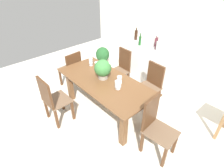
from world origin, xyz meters
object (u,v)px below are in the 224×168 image
(crystal_vase_right, at_px, (91,61))
(wine_bottle_green, at_px, (140,41))
(chair_near_left, at_px, (52,98))
(wine_bottle_clear, at_px, (156,42))
(chair_far_left, at_px, (121,68))
(wine_bottle_amber, at_px, (158,46))
(dining_table, at_px, (105,88))
(chair_foot_end, at_px, (155,125))
(crystal_vase_center_near, at_px, (118,84))
(wine_bottle_tall, at_px, (157,45))
(crystal_vase_left, at_px, (119,79))
(wine_bottle_dark, at_px, (136,35))
(potted_plant_floor, at_px, (103,56))
(chair_far_right, at_px, (151,83))
(wine_glass, at_px, (97,62))
(flower_centerpiece, at_px, (103,69))
(kitchen_counter, at_px, (150,65))
(chair_head_end, at_px, (72,68))

(crystal_vase_right, distance_m, wine_bottle_green, 1.32)
(chair_near_left, relative_size, wine_bottle_clear, 4.13)
(chair_far_left, distance_m, wine_bottle_amber, 0.96)
(dining_table, xyz_separation_m, chair_foot_end, (1.22, -0.01, -0.05))
(crystal_vase_center_near, height_order, wine_bottle_tall, wine_bottle_tall)
(chair_foot_end, xyz_separation_m, crystal_vase_left, (-0.97, 0.16, 0.30))
(wine_bottle_dark, bearing_deg, potted_plant_floor, -157.96)
(chair_far_right, xyz_separation_m, wine_glass, (-0.99, -0.65, 0.33))
(chair_far_left, bearing_deg, crystal_vase_right, -104.96)
(wine_glass, bearing_deg, crystal_vase_right, -154.10)
(chair_foot_end, bearing_deg, flower_centerpiece, 82.55)
(chair_far_left, xyz_separation_m, chair_near_left, (-0.00, -1.79, 0.01))
(chair_near_left, bearing_deg, crystal_vase_center_near, -132.98)
(kitchen_counter, bearing_deg, chair_far_left, -112.27)
(chair_near_left, distance_m, crystal_vase_right, 1.14)
(crystal_vase_center_near, distance_m, wine_glass, 0.92)
(chair_far_left, xyz_separation_m, chair_far_right, (0.89, -0.00, -0.01))
(flower_centerpiece, xyz_separation_m, crystal_vase_center_near, (0.45, -0.03, -0.11))
(crystal_vase_right, xyz_separation_m, wine_bottle_tall, (0.67, 1.39, 0.19))
(chair_foot_end, relative_size, potted_plant_floor, 1.82)
(wine_bottle_clear, bearing_deg, crystal_vase_center_near, -73.78)
(crystal_vase_right, height_order, wine_bottle_clear, wine_bottle_clear)
(flower_centerpiece, bearing_deg, wine_bottle_amber, 83.13)
(chair_near_left, bearing_deg, dining_table, -117.69)
(crystal_vase_right, xyz_separation_m, wine_glass, (0.13, 0.06, -0.01))
(wine_glass, relative_size, kitchen_counter, 0.09)
(kitchen_counter, bearing_deg, chair_head_end, -124.14)
(wine_glass, relative_size, wine_bottle_clear, 0.58)
(dining_table, relative_size, wine_bottle_clear, 8.29)
(chair_foot_end, distance_m, wine_glass, 1.80)
(chair_far_right, xyz_separation_m, wine_bottle_amber, (-0.37, 0.59, 0.54))
(wine_bottle_tall, bearing_deg, kitchen_counter, 163.11)
(chair_foot_end, xyz_separation_m, flower_centerpiece, (-1.31, 0.05, 0.42))
(chair_foot_end, bearing_deg, potted_plant_floor, 60.25)
(chair_head_end, relative_size, wine_bottle_tall, 3.30)
(crystal_vase_center_near, xyz_separation_m, crystal_vase_right, (-1.03, 0.17, 0.01))
(crystal_vase_left, bearing_deg, chair_near_left, -123.55)
(chair_foot_end, xyz_separation_m, chair_near_left, (-1.67, -0.89, -0.00))
(kitchen_counter, xyz_separation_m, wine_bottle_amber, (0.23, -0.13, 0.60))
(flower_centerpiece, bearing_deg, crystal_vase_center_near, -3.81)
(chair_near_left, height_order, chair_head_end, chair_near_left)
(chair_near_left, xyz_separation_m, crystal_vase_right, (-0.22, 1.07, 0.32))
(crystal_vase_right, bearing_deg, potted_plant_floor, 131.49)
(wine_bottle_clear, bearing_deg, wine_bottle_green, -137.79)
(wine_bottle_clear, xyz_separation_m, wine_bottle_amber, (0.22, -0.23, 0.02))
(chair_far_left, height_order, chair_foot_end, chair_foot_end)
(crystal_vase_left, bearing_deg, wine_bottle_green, 116.81)
(chair_foot_end, height_order, crystal_vase_center_near, chair_foot_end)
(chair_far_left, relative_size, wine_bottle_tall, 3.49)
(dining_table, distance_m, wine_bottle_clear, 1.77)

